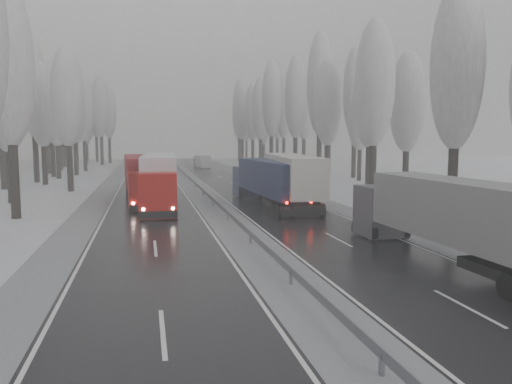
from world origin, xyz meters
name	(u,v)px	position (x,y,z in m)	size (l,w,h in m)	color
ground	(325,320)	(0.00, 0.00, 0.00)	(260.00, 260.00, 0.00)	silver
carriageway_right	(266,202)	(5.25, 30.00, 0.01)	(7.50, 200.00, 0.03)	black
carriageway_left	(152,205)	(-5.25, 30.00, 0.01)	(7.50, 200.00, 0.03)	black
median_slush	(210,203)	(0.00, 30.00, 0.02)	(3.00, 200.00, 0.04)	gray
shoulder_right	(316,200)	(10.20, 30.00, 0.02)	(2.40, 200.00, 0.04)	gray
shoulder_left	(93,206)	(-10.20, 30.00, 0.02)	(2.40, 200.00, 0.04)	gray
median_guardrail	(210,197)	(0.00, 29.99, 0.60)	(0.12, 200.00, 0.76)	slate
tree_16	(457,68)	(15.04, 15.67, 10.67)	(3.60, 3.60, 16.53)	black
tree_18	(375,84)	(14.51, 27.03, 10.70)	(3.60, 3.60, 16.58)	black
tree_19	(408,103)	(20.02, 31.03, 9.42)	(3.60, 3.60, 14.57)	black
tree_20	(370,98)	(17.90, 35.17, 10.14)	(3.60, 3.60, 15.71)	black
tree_21	(373,85)	(20.12, 39.17, 12.00)	(3.60, 3.60, 18.62)	black
tree_22	(328,104)	(17.02, 45.60, 10.24)	(3.60, 3.60, 15.86)	black
tree_23	(360,117)	(23.31, 49.60, 8.77)	(3.60, 3.60, 13.55)	black
tree_24	(320,85)	(17.90, 51.02, 13.19)	(3.60, 3.60, 20.49)	black
tree_25	(355,93)	(24.81, 55.02, 12.52)	(3.60, 3.60, 19.44)	black
tree_26	(296,98)	(17.56, 61.27, 12.10)	(3.60, 3.60, 18.78)	black
tree_27	(329,106)	(24.72, 65.27, 11.36)	(3.60, 3.60, 17.62)	black
tree_28	(271,100)	(16.34, 71.95, 12.64)	(3.60, 3.60, 19.62)	black
tree_29	(304,107)	(23.71, 75.95, 11.67)	(3.60, 3.60, 18.11)	black
tree_30	(260,109)	(16.56, 81.70, 11.52)	(3.60, 3.60, 17.86)	black
tree_31	(284,109)	(22.48, 85.70, 11.97)	(3.60, 3.60, 18.58)	black
tree_32	(253,113)	(16.63, 89.21, 11.18)	(3.60, 3.60, 17.33)	black
tree_33	(263,123)	(19.77, 93.21, 9.26)	(3.60, 3.60, 14.33)	black
tree_34	(242,114)	(15.73, 96.32, 11.37)	(3.60, 3.60, 17.63)	black
tree_35	(277,113)	(24.94, 100.32, 11.77)	(3.60, 3.60, 18.25)	black
tree_36	(240,109)	(17.04, 106.16, 13.02)	(3.60, 3.60, 20.23)	black
tree_37	(264,120)	(24.02, 110.16, 10.56)	(3.60, 3.60, 16.37)	black
tree_38	(239,117)	(18.73, 116.73, 11.59)	(3.60, 3.60, 17.97)	black
tree_39	(246,121)	(21.55, 120.73, 10.45)	(3.60, 3.60, 16.19)	black
tree_58	(8,66)	(-15.13, 24.57, 11.10)	(3.60, 3.60, 17.21)	black
tree_60	(6,97)	(-17.75, 34.20, 9.59)	(3.60, 3.60, 14.84)	black
tree_62	(67,97)	(-13.94, 43.73, 10.36)	(3.60, 3.60, 16.04)	black
tree_64	(42,106)	(-18.26, 52.71, 9.96)	(3.60, 3.60, 15.42)	black
tree_65	(33,88)	(-20.05, 56.71, 12.55)	(3.60, 3.60, 19.48)	black
tree_66	(56,111)	(-18.16, 62.35, 9.84)	(3.60, 3.60, 15.23)	black
tree_67	(51,104)	(-19.54, 66.35, 11.03)	(3.60, 3.60, 17.09)	black
tree_68	(74,107)	(-16.58, 69.11, 10.75)	(3.60, 3.60, 16.65)	black
tree_69	(46,98)	(-21.42, 73.11, 12.46)	(3.60, 3.60, 19.35)	black
tree_70	(83,109)	(-16.33, 79.19, 11.03)	(3.60, 3.60, 17.09)	black
tree_71	(58,101)	(-21.09, 83.19, 12.63)	(3.60, 3.60, 19.61)	black
tree_72	(75,118)	(-18.93, 88.54, 9.76)	(3.60, 3.60, 15.11)	black
tree_73	(63,112)	(-21.82, 92.54, 11.11)	(3.60, 3.60, 17.22)	black
tree_74	(100,107)	(-15.07, 99.33, 12.67)	(3.60, 3.60, 19.68)	black
tree_75	(59,110)	(-24.20, 103.33, 11.99)	(3.60, 3.60, 18.60)	black
tree_76	(109,112)	(-14.05, 108.72, 11.95)	(3.60, 3.60, 18.55)	black
tree_77	(86,124)	(-19.66, 112.72, 9.26)	(3.60, 3.60, 14.32)	black
tree_78	(96,111)	(-17.56, 115.31, 12.59)	(3.60, 3.60, 19.55)	black
tree_79	(86,118)	(-20.33, 119.31, 11.01)	(3.60, 3.60, 17.07)	black
truck_grey_tarp	(451,215)	(8.20, 5.52, 2.35)	(2.95, 15.80, 4.03)	#424246
truck_blue_box	(267,180)	(4.60, 26.85, 2.35)	(3.40, 15.78, 4.02)	#1C2248
truck_cream_box	(289,176)	(6.52, 26.72, 2.61)	(4.40, 17.59, 4.48)	#B5B3A0
box_truck_distant	(202,161)	(5.24, 84.13, 1.28)	(2.79, 6.93, 2.52)	#B7B9BE
truck_red_white	(159,177)	(-4.55, 28.92, 2.60)	(3.43, 17.50, 4.46)	#AE0D09
truck_red_red	(140,175)	(-6.18, 32.77, 2.46)	(3.50, 16.52, 4.21)	#A00E09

